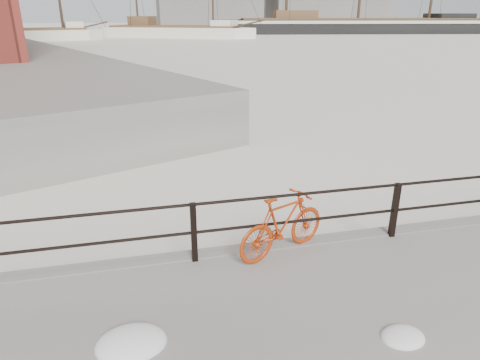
{
  "coord_description": "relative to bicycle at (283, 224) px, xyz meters",
  "views": [
    {
      "loc": [
        -4.16,
        -6.06,
        4.04
      ],
      "look_at": [
        -2.37,
        1.5,
        1.0
      ],
      "focal_mm": 32.0,
      "sensor_mm": 36.0,
      "label": 1
    }
  ],
  "objects": [
    {
      "name": "ground",
      "position": [
        2.08,
        0.25,
        -0.87
      ],
      "size": [
        400.0,
        400.0,
        0.0
      ],
      "primitive_type": "plane",
      "color": "white",
      "rests_on": "ground"
    },
    {
      "name": "guardrail",
      "position": [
        2.08,
        0.1,
        -0.02
      ],
      "size": [
        28.0,
        0.1,
        1.0
      ],
      "primitive_type": null,
      "color": "black",
      "rests_on": "promenade"
    },
    {
      "name": "bicycle",
      "position": [
        0.0,
        0.0,
        0.0
      ],
      "size": [
        1.69,
        0.92,
        1.04
      ],
      "primitive_type": "imported",
      "rotation": [
        0.0,
        0.0,
        0.41
      ],
      "color": "#AA320B",
      "rests_on": "promenade"
    },
    {
      "name": "barque_black",
      "position": [
        43.85,
        81.21,
        -0.87
      ],
      "size": [
        69.46,
        33.15,
        37.26
      ],
      "primitive_type": null,
      "rotation": [
        0.0,
        0.0,
        -0.18
      ],
      "color": "black",
      "rests_on": "ground"
    },
    {
      "name": "schooner_mid",
      "position": [
        5.14,
        73.97,
        -0.87
      ],
      "size": [
        33.5,
        26.12,
        22.09
      ],
      "primitive_type": null,
      "rotation": [
        0.0,
        0.0,
        -0.49
      ],
      "color": "white",
      "rests_on": "ground"
    },
    {
      "name": "schooner_left",
      "position": [
        -18.14,
        69.4,
        -0.87
      ],
      "size": [
        25.85,
        16.04,
        18.27
      ],
      "primitive_type": null,
      "rotation": [
        0.0,
        0.0,
        0.23
      ],
      "color": "silver",
      "rests_on": "ground"
    },
    {
      "name": "industrial_east",
      "position": [
        80.08,
        150.25,
        6.13
      ],
      "size": [
        20.0,
        16.0,
        14.0
      ],
      "primitive_type": "cube",
      "color": "gray",
      "rests_on": "ground"
    }
  ]
}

